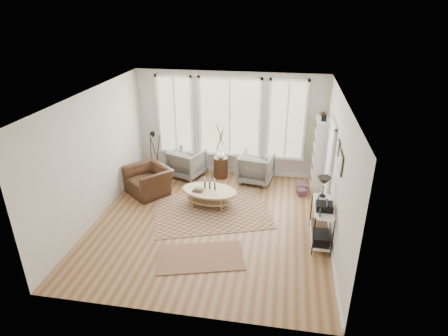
% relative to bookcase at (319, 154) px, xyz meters
% --- Properties ---
extents(room, '(5.50, 5.54, 2.90)m').
position_rel_bookcase_xyz_m(room, '(-2.42, -2.20, 0.47)').
color(room, '#976E49').
rests_on(room, ground).
extents(bay_window, '(4.14, 0.12, 2.24)m').
position_rel_bookcase_xyz_m(bay_window, '(-2.44, 0.49, 0.65)').
color(bay_window, beige).
rests_on(bay_window, ground).
extents(door, '(0.09, 1.06, 2.22)m').
position_rel_bookcase_xyz_m(door, '(0.13, -1.08, 0.17)').
color(door, white).
rests_on(door, ground).
extents(bookcase, '(0.31, 0.85, 2.06)m').
position_rel_bookcase_xyz_m(bookcase, '(0.00, 0.00, 0.00)').
color(bookcase, white).
rests_on(bookcase, ground).
extents(low_shelf, '(0.38, 1.08, 1.30)m').
position_rel_bookcase_xyz_m(low_shelf, '(-0.06, -2.52, -0.44)').
color(low_shelf, white).
rests_on(low_shelf, ground).
extents(wall_art, '(0.04, 0.88, 0.44)m').
position_rel_bookcase_xyz_m(wall_art, '(0.14, -2.49, 0.92)').
color(wall_art, black).
rests_on(wall_art, ground).
extents(rug_main, '(3.17, 2.75, 0.01)m').
position_rel_bookcase_xyz_m(rug_main, '(-2.52, -1.74, -0.95)').
color(rug_main, brown).
rests_on(rug_main, ground).
extents(rug_runner, '(1.85, 1.34, 0.01)m').
position_rel_bookcase_xyz_m(rug_runner, '(-2.39, -3.50, -0.94)').
color(rug_runner, brown).
rests_on(rug_runner, ground).
extents(coffee_table, '(1.44, 1.03, 0.62)m').
position_rel_bookcase_xyz_m(coffee_table, '(-2.63, -1.48, -0.63)').
color(coffee_table, tan).
rests_on(coffee_table, ground).
extents(armchair_left, '(1.10, 1.12, 0.80)m').
position_rel_bookcase_xyz_m(armchair_left, '(-3.58, 0.07, -0.56)').
color(armchair_left, slate).
rests_on(armchair_left, ground).
extents(armchair_right, '(1.01, 1.03, 0.81)m').
position_rel_bookcase_xyz_m(armchair_right, '(-1.63, 0.04, -0.55)').
color(armchair_right, slate).
rests_on(armchair_right, ground).
extents(side_table, '(0.40, 0.40, 1.66)m').
position_rel_bookcase_xyz_m(side_table, '(-2.63, 0.15, -0.15)').
color(side_table, '#3D2518').
rests_on(side_table, ground).
extents(vase, '(0.27, 0.27, 0.22)m').
position_rel_bookcase_xyz_m(vase, '(-2.62, 0.10, -0.25)').
color(vase, silver).
rests_on(vase, side_table).
extents(accent_chair, '(1.43, 1.42, 0.70)m').
position_rel_bookcase_xyz_m(accent_chair, '(-4.30, -1.08, -0.60)').
color(accent_chair, '#3D2518').
rests_on(accent_chair, ground).
extents(tripod_camera, '(0.47, 0.47, 1.33)m').
position_rel_bookcase_xyz_m(tripod_camera, '(-4.46, -0.11, -0.34)').
color(tripod_camera, black).
rests_on(tripod_camera, ground).
extents(book_stack_near, '(0.27, 0.33, 0.20)m').
position_rel_bookcase_xyz_m(book_stack_near, '(-0.39, -0.30, -0.86)').
color(book_stack_near, maroon).
rests_on(book_stack_near, ground).
extents(book_stack_far, '(0.27, 0.31, 0.17)m').
position_rel_bookcase_xyz_m(book_stack_far, '(-0.39, -0.56, -0.87)').
color(book_stack_far, maroon).
rests_on(book_stack_far, ground).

